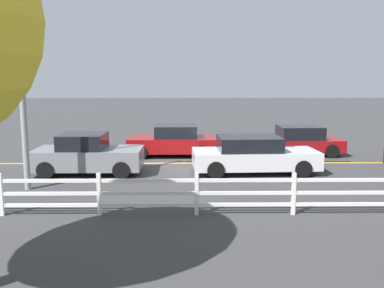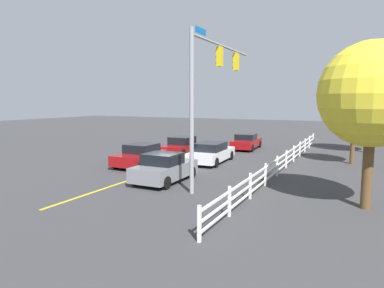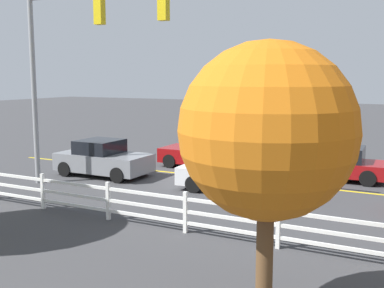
% 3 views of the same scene
% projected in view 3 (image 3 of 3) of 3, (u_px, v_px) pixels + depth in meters
% --- Properties ---
extents(ground_plane, '(120.00, 120.00, 0.00)m').
position_uv_depth(ground_plane, '(198.00, 175.00, 20.24)').
color(ground_plane, '#38383A').
extents(lane_center_stripe, '(28.00, 0.16, 0.01)m').
position_uv_depth(lane_center_stripe, '(289.00, 185.00, 18.44)').
color(lane_center_stripe, gold).
rests_on(lane_center_stripe, ground_plane).
extents(signal_assembly, '(7.79, 0.38, 7.58)m').
position_uv_depth(signal_assembly, '(77.00, 46.00, 17.07)').
color(signal_assembly, gray).
rests_on(signal_assembly, ground_plane).
extents(car_0, '(4.86, 2.18, 1.42)m').
position_uv_depth(car_0, '(242.00, 173.00, 17.31)').
color(car_0, silver).
rests_on(car_0, ground_plane).
extents(car_1, '(4.08, 2.07, 1.45)m').
position_uv_depth(car_1, '(206.00, 152.00, 22.00)').
color(car_1, maroon).
rests_on(car_1, ground_plane).
extents(car_2, '(4.06, 2.04, 1.54)m').
position_uv_depth(car_2, '(103.00, 159.00, 20.14)').
color(car_2, slate).
rests_on(car_2, ground_plane).
extents(car_3, '(4.36, 2.07, 1.39)m').
position_uv_depth(car_3, '(334.00, 163.00, 19.46)').
color(car_3, maroon).
rests_on(car_3, ground_plane).
extents(white_rail_fence, '(26.10, 0.10, 1.15)m').
position_uv_depth(white_rail_fence, '(185.00, 211.00, 12.72)').
color(white_rail_fence, white).
rests_on(white_rail_fence, ground_plane).
extents(tree_0, '(2.90, 2.90, 4.83)m').
position_uv_depth(tree_0, '(267.00, 132.00, 7.51)').
color(tree_0, brown).
rests_on(tree_0, ground_plane).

